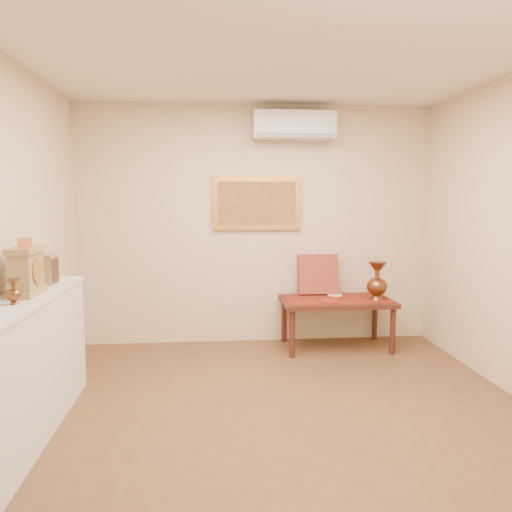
{
  "coord_description": "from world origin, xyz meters",
  "views": [
    {
      "loc": [
        -0.54,
        -3.42,
        1.67
      ],
      "look_at": [
        -0.11,
        1.15,
        1.12
      ],
      "focal_mm": 35.0,
      "sensor_mm": 36.0,
      "label": 1
    }
  ],
  "objects": [
    {
      "name": "painting",
      "position": [
        0.0,
        2.22,
        1.6
      ],
      "size": [
        1.0,
        0.06,
        0.6
      ],
      "color": "#DD9346",
      "rests_on": "wall_back"
    },
    {
      "name": "display_ledge",
      "position": [
        -1.82,
        0.0,
        0.49
      ],
      "size": [
        0.37,
        2.02,
        0.98
      ],
      "color": "silver",
      "rests_on": "floor"
    },
    {
      "name": "wall_front",
      "position": [
        0.0,
        -2.25,
        1.35
      ],
      "size": [
        4.0,
        0.02,
        2.7
      ],
      "primitive_type": "cube",
      "color": "beige",
      "rests_on": "ground"
    },
    {
      "name": "mantel_clock",
      "position": [
        -1.81,
        0.16,
        1.15
      ],
      "size": [
        0.17,
        0.36,
        0.41
      ],
      "color": "#A28753",
      "rests_on": "display_ledge"
    },
    {
      "name": "ceiling",
      "position": [
        0.0,
        0.0,
        2.7
      ],
      "size": [
        4.5,
        4.5,
        0.0
      ],
      "primitive_type": "plane",
      "rotation": [
        3.14,
        0.0,
        0.0
      ],
      "color": "silver",
      "rests_on": "ground"
    },
    {
      "name": "brass_urn_tall",
      "position": [
        1.27,
        1.78,
        0.81
      ],
      "size": [
        0.22,
        0.22,
        0.5
      ],
      "primitive_type": null,
      "color": "brown",
      "rests_on": "table_cloth"
    },
    {
      "name": "ac_unit",
      "position": [
        0.4,
        2.12,
        2.45
      ],
      "size": [
        0.9,
        0.25,
        0.3
      ],
      "color": "silver",
      "rests_on": "wall_back"
    },
    {
      "name": "wall_back",
      "position": [
        0.0,
        2.25,
        1.35
      ],
      "size": [
        4.0,
        0.02,
        2.7
      ],
      "primitive_type": "cube",
      "color": "beige",
      "rests_on": "ground"
    },
    {
      "name": "cushion",
      "position": [
        0.7,
        2.15,
        0.79
      ],
      "size": [
        0.46,
        0.19,
        0.47
      ],
      "primitive_type": "cube",
      "rotation": [
        -0.21,
        0.0,
        0.0
      ],
      "color": "maroon",
      "rests_on": "table_cloth"
    },
    {
      "name": "wooden_chest",
      "position": [
        -1.83,
        0.61,
        1.1
      ],
      "size": [
        0.16,
        0.21,
        0.24
      ],
      "color": "#A28753",
      "rests_on": "display_ledge"
    },
    {
      "name": "floor",
      "position": [
        0.0,
        0.0,
        0.0
      ],
      "size": [
        4.5,
        4.5,
        0.0
      ],
      "primitive_type": "plane",
      "color": "brown",
      "rests_on": "ground"
    },
    {
      "name": "menu",
      "position": [
        0.73,
        1.73,
        0.56
      ],
      "size": [
        0.22,
        0.28,
        0.01
      ],
      "primitive_type": "cube",
      "rotation": [
        0.0,
        0.0,
        -0.17
      ],
      "color": "maroon",
      "rests_on": "table_cloth"
    },
    {
      "name": "low_table",
      "position": [
        0.85,
        1.88,
        0.48
      ],
      "size": [
        1.2,
        0.7,
        0.55
      ],
      "color": "#461F15",
      "rests_on": "floor"
    },
    {
      "name": "brass_urn_small",
      "position": [
        -1.8,
        -0.13,
        1.09
      ],
      "size": [
        0.1,
        0.1,
        0.22
      ],
      "primitive_type": null,
      "color": "brown",
      "rests_on": "display_ledge"
    },
    {
      "name": "plate",
      "position": [
        0.87,
        2.05,
        0.56
      ],
      "size": [
        0.17,
        0.17,
        0.01
      ],
      "primitive_type": "cylinder",
      "color": "white",
      "rests_on": "table_cloth"
    },
    {
      "name": "table_cloth",
      "position": [
        0.85,
        1.88,
        0.55
      ],
      "size": [
        1.14,
        0.59,
        0.01
      ],
      "primitive_type": "cube",
      "color": "maroon",
      "rests_on": "low_table"
    }
  ]
}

